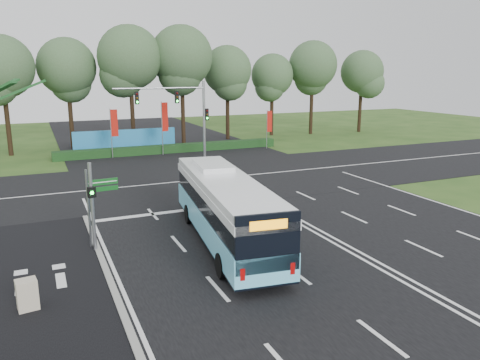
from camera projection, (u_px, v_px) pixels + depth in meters
name	position (u px, v px, depth m)	size (l,w,h in m)	color
ground	(302.00, 226.00, 24.14)	(120.00, 120.00, 0.00)	#274818
road_main	(302.00, 226.00, 24.14)	(20.00, 120.00, 0.04)	black
road_cross	(218.00, 178.00, 34.83)	(120.00, 14.00, 0.05)	black
bike_path	(42.00, 296.00, 16.54)	(5.00, 18.00, 0.06)	black
kerb_strip	(111.00, 283.00, 17.48)	(0.25, 18.00, 0.12)	gray
city_bus	(225.00, 208.00, 21.42)	(3.87, 11.83, 3.34)	#6DD8FC
pedestrian_signal	(92.00, 204.00, 20.22)	(0.37, 0.44, 4.01)	gray
street_sign	(95.00, 198.00, 20.81)	(1.41, 0.19, 3.61)	gray
utility_cabinet	(27.00, 295.00, 15.49)	(0.65, 0.54, 1.09)	#BFB39A
banner_flag_left	(114.00, 126.00, 42.35)	(0.67, 0.07, 4.56)	gray
banner_flag_mid	(164.00, 120.00, 44.12)	(0.71, 0.31, 5.08)	gray
banner_flag_right	(269.00, 124.00, 47.71)	(0.59, 0.07, 3.98)	gray
traffic_light_gantry	(185.00, 108.00, 41.44)	(8.41, 0.28, 7.00)	gray
hedge	(172.00, 149.00, 45.89)	(22.00, 1.20, 0.80)	#123214
blue_hoarding	(126.00, 141.00, 46.38)	(10.00, 0.30, 2.20)	#2178B3
eucalyptus_row	(181.00, 66.00, 50.27)	(53.58, 8.90, 12.59)	black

